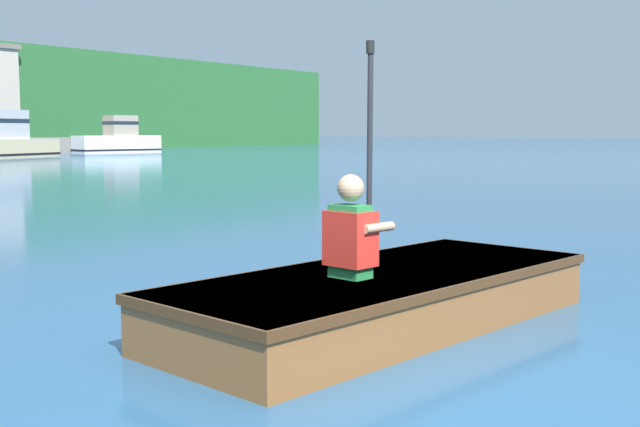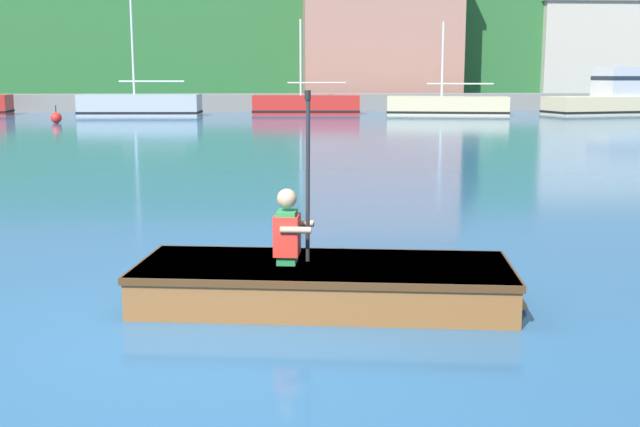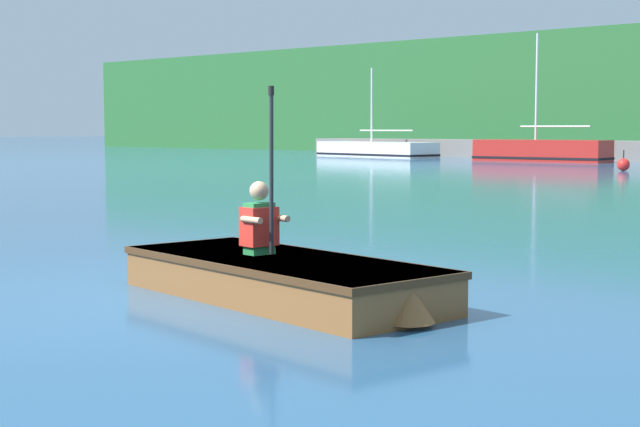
% 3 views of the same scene
% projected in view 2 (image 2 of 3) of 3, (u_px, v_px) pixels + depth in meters
% --- Properties ---
extents(ground_plane, '(300.00, 300.00, 0.00)m').
position_uv_depth(ground_plane, '(199.00, 332.00, 6.19)').
color(ground_plane, '#28567F').
extents(shoreline_ridge, '(120.00, 20.00, 6.84)m').
position_uv_depth(shoreline_ridge, '(258.00, 53.00, 57.90)').
color(shoreline_ridge, '#28602D').
rests_on(shoreline_ridge, ground).
extents(waterfront_warehouse_left, '(9.50, 11.89, 8.56)m').
position_uv_depth(waterfront_warehouse_left, '(372.00, 37.00, 51.24)').
color(waterfront_warehouse_left, '#9E6B5B').
rests_on(waterfront_warehouse_left, ground).
extents(waterfront_office_block_center, '(9.68, 10.16, 6.62)m').
position_uv_depth(waterfront_office_block_center, '(588.00, 53.00, 53.82)').
color(waterfront_office_block_center, '#B2A899').
rests_on(waterfront_office_block_center, ground).
extents(marina_dock, '(61.55, 2.40, 0.90)m').
position_uv_depth(marina_dock, '(256.00, 102.00, 43.29)').
color(marina_dock, slate).
rests_on(marina_dock, ground).
extents(moored_boat_dock_west_end, '(5.35, 1.98, 4.58)m').
position_uv_depth(moored_boat_dock_west_end, '(306.00, 105.00, 39.56)').
color(moored_boat_dock_west_end, red).
rests_on(moored_boat_dock_west_end, ground).
extents(moored_boat_dock_west_inner, '(6.04, 2.95, 4.42)m').
position_uv_depth(moored_boat_dock_west_inner, '(447.00, 106.00, 38.75)').
color(moored_boat_dock_west_inner, '#CCB789').
rests_on(moored_boat_dock_west_inner, ground).
extents(moored_boat_dock_center_far, '(8.30, 3.99, 2.29)m').
position_uv_depth(moored_boat_dock_center_far, '(626.00, 97.00, 39.59)').
color(moored_boat_dock_center_far, '#CCB789').
rests_on(moored_boat_dock_center_far, ground).
extents(moored_boat_dock_east_inner, '(5.72, 2.34, 6.23)m').
position_uv_depth(moored_boat_dock_east_inner, '(141.00, 105.00, 37.97)').
color(moored_boat_dock_east_inner, '#9EA3A8').
rests_on(moored_boat_dock_east_inner, ground).
extents(rowboat_foreground, '(3.42, 1.70, 0.36)m').
position_uv_depth(rowboat_foreground, '(330.00, 281.00, 6.90)').
color(rowboat_foreground, brown).
rests_on(rowboat_foreground, ground).
extents(person_paddler, '(0.37, 0.39, 1.47)m').
position_uv_depth(person_paddler, '(288.00, 229.00, 6.85)').
color(person_paddler, '#267F3F').
rests_on(person_paddler, rowboat_foreground).
extents(channel_buoy, '(0.44, 0.44, 0.72)m').
position_uv_depth(channel_buoy, '(56.00, 118.00, 32.32)').
color(channel_buoy, red).
rests_on(channel_buoy, ground).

